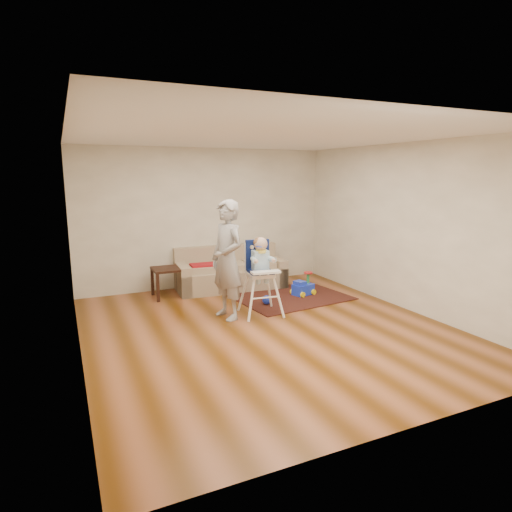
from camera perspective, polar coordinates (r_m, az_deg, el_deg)
name	(u,v)px	position (r m, az deg, el deg)	size (l,w,h in m)	color
ground	(267,328)	(6.28, 1.54, -9.63)	(5.50, 5.50, 0.00)	#542C07
room_envelope	(252,196)	(6.37, -0.47, 7.95)	(5.04, 5.52, 2.72)	beige
sofa	(231,268)	(8.32, -3.40, -1.64)	(2.14, 1.00, 0.81)	gray
side_table	(168,282)	(7.93, -11.62, -3.47)	(0.54, 0.54, 0.54)	black
area_rug	(291,297)	(7.82, 4.68, -5.46)	(1.93, 1.45, 0.02)	black
ride_on_toy	(303,284)	(7.92, 6.31, -3.68)	(0.38, 0.27, 0.41)	blue
toy_ball	(267,300)	(7.32, 1.44, -5.86)	(0.16, 0.16, 0.16)	blue
high_chair	(261,277)	(6.73, 0.62, -2.87)	(0.64, 0.64, 1.25)	white
adult	(227,260)	(6.51, -3.86, -0.54)	(0.67, 0.44, 1.83)	gray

